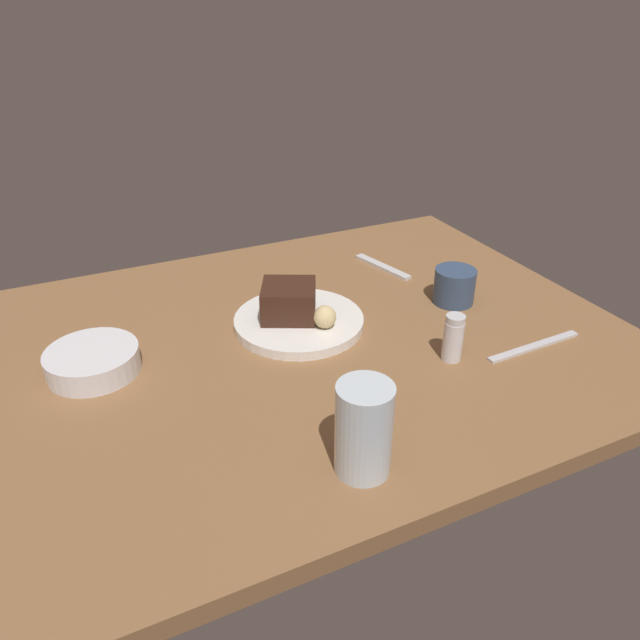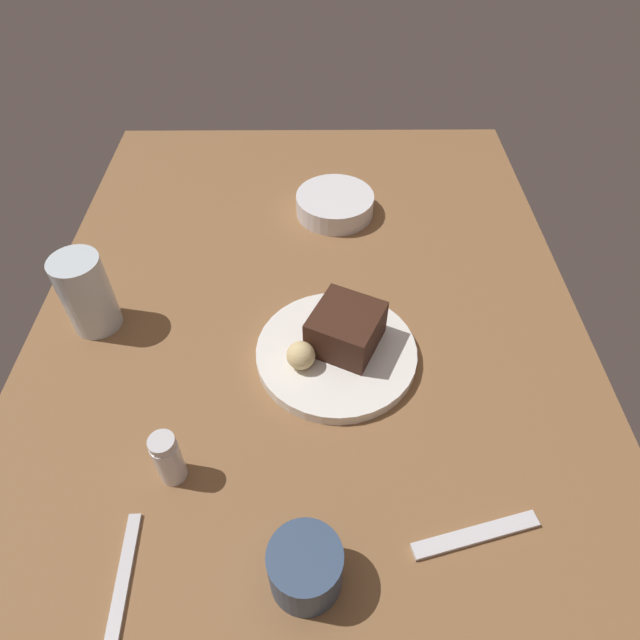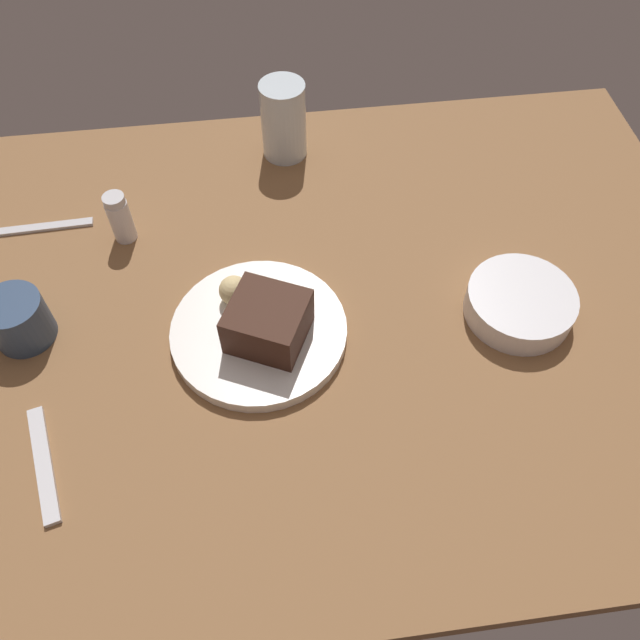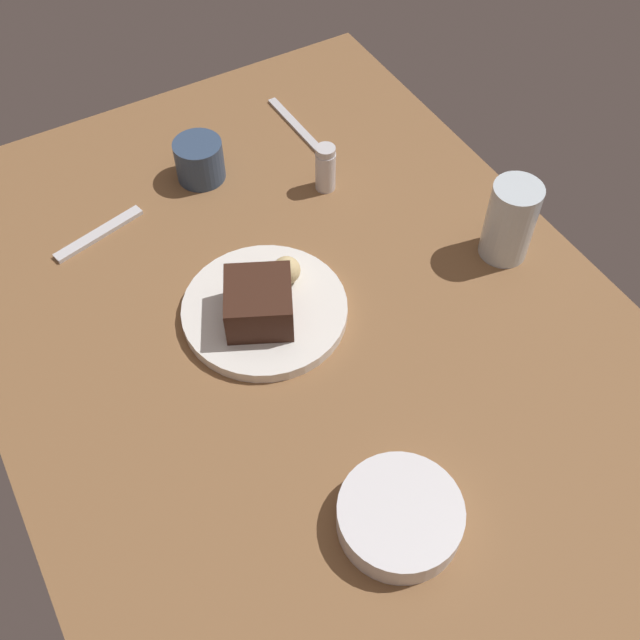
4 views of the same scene
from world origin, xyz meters
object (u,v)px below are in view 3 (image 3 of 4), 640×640
at_px(dessert_plate, 259,332).
at_px(chocolate_cake_slice, 268,321).
at_px(bread_roll, 234,290).
at_px(dessert_spoon, 44,464).
at_px(salt_shaker, 120,218).
at_px(coffee_cup, 19,319).
at_px(side_bowl, 520,303).
at_px(butter_knife, 28,229).
at_px(water_glass, 284,120).

distance_m(dessert_plate, chocolate_cake_slice, 0.04).
xyz_separation_m(bread_roll, dessert_spoon, (0.23, 0.20, -0.03)).
xyz_separation_m(bread_roll, salt_shaker, (0.15, -0.15, 0.00)).
bearing_deg(coffee_cup, side_bowl, 175.72).
bearing_deg(coffee_cup, salt_shaker, -127.19).
relative_size(chocolate_cake_slice, bread_roll, 2.33).
bearing_deg(bread_roll, coffee_cup, 1.59).
height_order(dessert_plate, bread_roll, bread_roll).
xyz_separation_m(chocolate_cake_slice, butter_knife, (0.34, -0.25, -0.04)).
relative_size(bread_roll, dessert_spoon, 0.26).
xyz_separation_m(chocolate_cake_slice, salt_shaker, (0.19, -0.21, -0.01)).
bearing_deg(bread_roll, side_bowl, 171.44).
relative_size(chocolate_cake_slice, salt_shaker, 1.16).
distance_m(bread_roll, salt_shaker, 0.22).
height_order(side_bowl, coffee_cup, coffee_cup).
xyz_separation_m(chocolate_cake_slice, dessert_spoon, (0.27, 0.14, -0.04)).
distance_m(dessert_plate, bread_roll, 0.06).
xyz_separation_m(side_bowl, coffee_cup, (0.65, -0.05, 0.01)).
height_order(bread_roll, butter_knife, bread_roll).
height_order(chocolate_cake_slice, dessert_spoon, chocolate_cake_slice).
distance_m(coffee_cup, butter_knife, 0.20).
height_order(dessert_plate, butter_knife, dessert_plate).
xyz_separation_m(bread_roll, water_glass, (-0.10, -0.31, 0.03)).
relative_size(chocolate_cake_slice, side_bowl, 0.64).
distance_m(bread_roll, coffee_cup, 0.28).
relative_size(salt_shaker, butter_knife, 0.42).
bearing_deg(side_bowl, salt_shaker, -21.51).
height_order(chocolate_cake_slice, butter_knife, chocolate_cake_slice).
distance_m(dessert_plate, water_glass, 0.37).
relative_size(dessert_plate, salt_shaker, 2.88).
distance_m(bread_roll, water_glass, 0.33).
relative_size(chocolate_cake_slice, coffee_cup, 1.19).
bearing_deg(dessert_spoon, side_bowl, -91.14).
height_order(dessert_spoon, butter_knife, dessert_spoon).
distance_m(salt_shaker, coffee_cup, 0.20).
xyz_separation_m(dessert_plate, chocolate_cake_slice, (-0.01, 0.01, 0.04)).
xyz_separation_m(salt_shaker, water_glass, (-0.25, -0.16, 0.02)).
relative_size(salt_shaker, coffee_cup, 1.03).
height_order(dessert_plate, dessert_spoon, dessert_plate).
relative_size(dessert_plate, coffee_cup, 2.96).
relative_size(water_glass, butter_knife, 0.66).
height_order(dessert_plate, coffee_cup, coffee_cup).
bearing_deg(water_glass, coffee_cup, 40.58).
relative_size(dessert_plate, bread_roll, 5.79).
relative_size(bread_roll, water_glass, 0.32).
bearing_deg(chocolate_cake_slice, dessert_spoon, 26.56).
height_order(bread_roll, dessert_spoon, bread_roll).
bearing_deg(butter_knife, water_glass, 15.55).
bearing_deg(dessert_spoon, salt_shaker, -26.84).
bearing_deg(salt_shaker, coffee_cup, 52.81).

